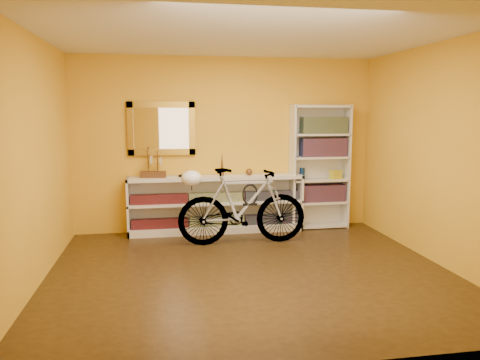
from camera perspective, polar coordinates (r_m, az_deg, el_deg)
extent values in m
cube|color=black|center=(5.34, 1.29, -11.30)|extent=(4.50, 4.00, 0.01)
cube|color=silver|center=(5.09, 1.39, 17.56)|extent=(4.50, 4.00, 0.01)
cube|color=gold|center=(7.02, -1.80, 4.37)|extent=(4.50, 0.01, 2.60)
cube|color=gold|center=(5.12, -24.27, 2.12)|extent=(0.01, 4.00, 2.60)
cube|color=gold|center=(5.91, 23.36, 2.92)|extent=(0.01, 4.00, 2.60)
cube|color=#826017|center=(6.90, -9.64, 6.26)|extent=(0.98, 0.06, 0.78)
cube|color=silver|center=(7.33, 5.27, -3.79)|extent=(0.09, 0.02, 0.09)
cube|color=black|center=(6.97, -2.88, -5.08)|extent=(2.50, 0.13, 0.14)
cube|color=navy|center=(6.89, -2.90, -2.13)|extent=(2.50, 0.13, 0.14)
imported|color=black|center=(6.82, -7.11, 0.39)|extent=(0.00, 0.00, 0.00)
cone|color=brown|center=(6.85, -2.23, 1.98)|extent=(0.06, 0.06, 0.36)
sphere|color=brown|center=(6.93, 1.13, 0.99)|extent=(0.10, 0.10, 0.10)
cube|color=maroon|center=(7.31, 10.05, -1.56)|extent=(0.70, 0.22, 0.26)
cube|color=maroon|center=(7.22, 10.19, 3.99)|extent=(0.70, 0.22, 0.28)
cube|color=navy|center=(7.21, 10.26, 6.65)|extent=(0.70, 0.22, 0.25)
cylinder|color=navy|center=(7.14, 7.66, 0.78)|extent=(0.08, 0.08, 0.18)
cube|color=maroon|center=(7.15, 8.28, 6.42)|extent=(0.17, 0.17, 0.18)
cube|color=gold|center=(7.30, 11.69, 0.65)|extent=(0.20, 0.16, 0.13)
imported|color=silver|center=(6.29, 0.30, -3.24)|extent=(0.47, 1.79, 1.05)
ellipsoid|color=white|center=(6.14, -5.98, 0.21)|extent=(0.27, 0.26, 0.21)
torus|color=black|center=(6.28, 1.25, -1.80)|extent=(0.22, 0.02, 0.22)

